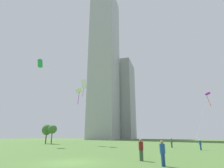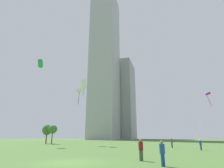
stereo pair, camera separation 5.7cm
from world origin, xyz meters
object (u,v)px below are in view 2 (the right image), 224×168
at_px(distant_highrise_1, 105,61).
at_px(kite_flying_4, 208,94).
at_px(kite_flying_1, 40,63).
at_px(kite_flying_0, 79,92).
at_px(park_tree_1, 47,130).
at_px(person_standing_3, 200,144).
at_px(distant_highrise_0, 125,99).
at_px(person_standing_1, 141,148).
at_px(park_tree_0, 53,129).
at_px(person_standing_0, 172,142).
at_px(person_standing_2, 162,151).
at_px(kite_flying_2, 84,84).

bearing_deg(distant_highrise_1, kite_flying_4, -52.94).
distance_m(kite_flying_1, distant_highrise_1, 80.96).
distance_m(kite_flying_0, park_tree_1, 15.76).
relative_size(person_standing_3, kite_flying_1, 0.07).
relative_size(person_standing_3, distant_highrise_0, 0.03).
bearing_deg(person_standing_3, person_standing_1, -164.11).
height_order(person_standing_3, kite_flying_0, kite_flying_0).
bearing_deg(person_standing_3, kite_flying_0, 111.48).
bearing_deg(person_standing_1, kite_flying_0, -80.60).
bearing_deg(park_tree_0, person_standing_0, -8.32).
relative_size(person_standing_2, distant_highrise_1, 0.02).
xyz_separation_m(person_standing_3, park_tree_0, (-35.64, 9.11, 2.93)).
height_order(person_standing_0, park_tree_1, park_tree_1).
bearing_deg(person_standing_0, kite_flying_4, -9.82).
relative_size(kite_flying_2, park_tree_0, 3.19).
bearing_deg(person_standing_1, kite_flying_4, -140.32).
height_order(kite_flying_4, park_tree_0, kite_flying_4).
bearing_deg(person_standing_2, park_tree_1, 86.11).
bearing_deg(kite_flying_0, person_standing_3, -15.23).
distance_m(kite_flying_1, distant_highrise_0, 100.01).
relative_size(person_standing_3, park_tree_0, 0.31).
relative_size(person_standing_1, kite_flying_0, 0.13).
bearing_deg(person_standing_0, distant_highrise_1, 54.27).
distance_m(kite_flying_2, distant_highrise_0, 97.55).
xyz_separation_m(person_standing_0, kite_flying_2, (-20.34, 1.83, 13.87)).
height_order(park_tree_1, distant_highrise_0, distant_highrise_0).
height_order(person_standing_1, park_tree_0, park_tree_0).
relative_size(person_standing_0, kite_flying_1, 0.08).
bearing_deg(distant_highrise_1, person_standing_2, -71.10).
relative_size(person_standing_1, kite_flying_4, 0.13).
height_order(person_standing_1, kite_flying_0, kite_flying_0).
xyz_separation_m(person_standing_2, park_tree_0, (-31.91, 26.62, 2.84)).
distance_m(person_standing_1, kite_flying_1, 39.26).
height_order(kite_flying_1, park_tree_1, kite_flying_1).
bearing_deg(person_standing_2, kite_flying_1, 93.66).
distance_m(person_standing_1, park_tree_0, 38.61).
xyz_separation_m(park_tree_1, distant_highrise_0, (-4.71, 90.21, 26.34)).
bearing_deg(kite_flying_2, person_standing_2, -48.58).
distance_m(kite_flying_2, park_tree_1, 18.43).
bearing_deg(distant_highrise_1, park_tree_1, -88.28).
distance_m(person_standing_0, park_tree_1, 35.10).
distance_m(kite_flying_4, park_tree_1, 45.37).
bearing_deg(distant_highrise_0, person_standing_1, -76.89).
height_order(person_standing_2, person_standing_3, person_standing_2).
height_order(distant_highrise_0, distant_highrise_1, distant_highrise_1).
xyz_separation_m(person_standing_0, park_tree_0, (-31.18, 4.56, 2.85)).
relative_size(person_standing_2, kite_flying_1, 0.08).
bearing_deg(person_standing_2, kite_flying_0, 77.63).
relative_size(person_standing_0, kite_flying_4, 0.13).
relative_size(person_standing_0, person_standing_3, 1.08).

